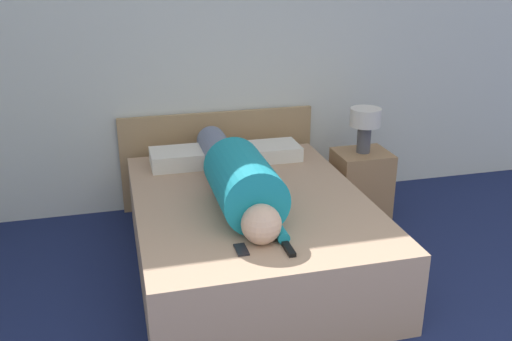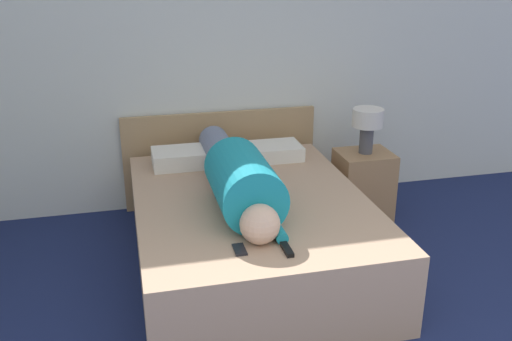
{
  "view_description": "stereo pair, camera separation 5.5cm",
  "coord_description": "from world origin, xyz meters",
  "px_view_note": "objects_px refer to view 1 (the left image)",
  "views": [
    {
      "loc": [
        -0.96,
        -0.71,
        2.06
      ],
      "look_at": [
        -0.13,
        2.53,
        0.78
      ],
      "focal_mm": 40.0,
      "sensor_mm": 36.0,
      "label": 1
    },
    {
      "loc": [
        -0.91,
        -0.72,
        2.06
      ],
      "look_at": [
        -0.13,
        2.53,
        0.78
      ],
      "focal_mm": 40.0,
      "sensor_mm": 36.0,
      "label": 2
    }
  ],
  "objects_px": {
    "pillow_second": "(267,152)",
    "person_lying": "(238,178)",
    "table_lamp": "(365,122)",
    "tv_remote": "(289,249)",
    "nightstand": "(361,184)",
    "pillow_near_headboard": "(186,158)",
    "bed": "(251,233)",
    "cell_phone": "(241,250)"
  },
  "relations": [
    {
      "from": "pillow_second",
      "to": "person_lying",
      "type": "bearing_deg",
      "value": -117.81
    },
    {
      "from": "table_lamp",
      "to": "tv_remote",
      "type": "xyz_separation_m",
      "value": [
        -1.05,
        -1.34,
        -0.27
      ]
    },
    {
      "from": "table_lamp",
      "to": "pillow_second",
      "type": "relative_size",
      "value": 0.71
    },
    {
      "from": "nightstand",
      "to": "table_lamp",
      "type": "distance_m",
      "value": 0.53
    },
    {
      "from": "nightstand",
      "to": "tv_remote",
      "type": "relative_size",
      "value": 3.72
    },
    {
      "from": "table_lamp",
      "to": "pillow_near_headboard",
      "type": "distance_m",
      "value": 1.43
    },
    {
      "from": "bed",
      "to": "cell_phone",
      "type": "xyz_separation_m",
      "value": [
        -0.22,
        -0.69,
        0.27
      ]
    },
    {
      "from": "pillow_near_headboard",
      "to": "tv_remote",
      "type": "relative_size",
      "value": 3.57
    },
    {
      "from": "bed",
      "to": "pillow_near_headboard",
      "type": "height_order",
      "value": "pillow_near_headboard"
    },
    {
      "from": "bed",
      "to": "table_lamp",
      "type": "bearing_deg",
      "value": 28.38
    },
    {
      "from": "tv_remote",
      "to": "cell_phone",
      "type": "distance_m",
      "value": 0.26
    },
    {
      "from": "nightstand",
      "to": "pillow_near_headboard",
      "type": "height_order",
      "value": "pillow_near_headboard"
    },
    {
      "from": "bed",
      "to": "cell_phone",
      "type": "bearing_deg",
      "value": -107.92
    },
    {
      "from": "table_lamp",
      "to": "bed",
      "type": "bearing_deg",
      "value": -151.62
    },
    {
      "from": "tv_remote",
      "to": "table_lamp",
      "type": "bearing_deg",
      "value": 51.96
    },
    {
      "from": "nightstand",
      "to": "person_lying",
      "type": "distance_m",
      "value": 1.39
    },
    {
      "from": "pillow_second",
      "to": "cell_phone",
      "type": "relative_size",
      "value": 3.92
    },
    {
      "from": "nightstand",
      "to": "person_lying",
      "type": "bearing_deg",
      "value": -151.89
    },
    {
      "from": "table_lamp",
      "to": "tv_remote",
      "type": "relative_size",
      "value": 2.4
    },
    {
      "from": "pillow_second",
      "to": "cell_phone",
      "type": "distance_m",
      "value": 1.51
    },
    {
      "from": "bed",
      "to": "pillow_near_headboard",
      "type": "distance_m",
      "value": 0.86
    },
    {
      "from": "pillow_near_headboard",
      "to": "person_lying",
      "type": "bearing_deg",
      "value": -72.82
    },
    {
      "from": "table_lamp",
      "to": "pillow_second",
      "type": "xyz_separation_m",
      "value": [
        -0.76,
        0.14,
        -0.22
      ]
    },
    {
      "from": "table_lamp",
      "to": "pillow_second",
      "type": "bearing_deg",
      "value": 169.43
    },
    {
      "from": "person_lying",
      "to": "pillow_near_headboard",
      "type": "height_order",
      "value": "person_lying"
    },
    {
      "from": "nightstand",
      "to": "pillow_second",
      "type": "distance_m",
      "value": 0.83
    },
    {
      "from": "pillow_near_headboard",
      "to": "pillow_second",
      "type": "height_order",
      "value": "pillow_near_headboard"
    },
    {
      "from": "bed",
      "to": "pillow_second",
      "type": "xyz_separation_m",
      "value": [
        0.31,
        0.72,
        0.32
      ]
    },
    {
      "from": "bed",
      "to": "pillow_near_headboard",
      "type": "bearing_deg",
      "value": 114.38
    },
    {
      "from": "bed",
      "to": "pillow_second",
      "type": "relative_size",
      "value": 3.92
    },
    {
      "from": "nightstand",
      "to": "table_lamp",
      "type": "relative_size",
      "value": 1.55
    },
    {
      "from": "bed",
      "to": "cell_phone",
      "type": "relative_size",
      "value": 15.35
    },
    {
      "from": "pillow_near_headboard",
      "to": "pillow_second",
      "type": "relative_size",
      "value": 1.05
    },
    {
      "from": "tv_remote",
      "to": "person_lying",
      "type": "bearing_deg",
      "value": 99.44
    },
    {
      "from": "bed",
      "to": "tv_remote",
      "type": "distance_m",
      "value": 0.81
    },
    {
      "from": "nightstand",
      "to": "person_lying",
      "type": "height_order",
      "value": "person_lying"
    },
    {
      "from": "person_lying",
      "to": "cell_phone",
      "type": "xyz_separation_m",
      "value": [
        -0.13,
        -0.65,
        -0.16
      ]
    },
    {
      "from": "nightstand",
      "to": "person_lying",
      "type": "xyz_separation_m",
      "value": [
        -1.17,
        -0.62,
        0.41
      ]
    },
    {
      "from": "bed",
      "to": "table_lamp",
      "type": "relative_size",
      "value": 5.53
    },
    {
      "from": "cell_phone",
      "to": "tv_remote",
      "type": "bearing_deg",
      "value": -15.63
    },
    {
      "from": "cell_phone",
      "to": "bed",
      "type": "bearing_deg",
      "value": 72.08
    },
    {
      "from": "bed",
      "to": "nightstand",
      "type": "xyz_separation_m",
      "value": [
        1.08,
        0.58,
        0.02
      ]
    }
  ]
}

